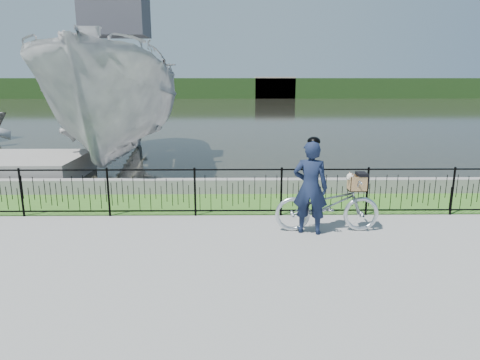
{
  "coord_description": "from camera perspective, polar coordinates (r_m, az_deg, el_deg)",
  "views": [
    {
      "loc": [
        -0.07,
        -7.95,
        3.16
      ],
      "look_at": [
        0.03,
        1.0,
        1.0
      ],
      "focal_mm": 32.0,
      "sensor_mm": 36.0,
      "label": 1
    }
  ],
  "objects": [
    {
      "name": "bicycle_rig",
      "position": [
        9.12,
        11.6,
        -3.18
      ],
      "size": [
        2.17,
        0.76,
        1.27
      ],
      "color": "silver",
      "rests_on": "ground"
    },
    {
      "name": "quay_wall",
      "position": [
        11.93,
        -0.32,
        -0.81
      ],
      "size": [
        60.0,
        0.3,
        0.4
      ],
      "primitive_type": "cube",
      "color": "gray",
      "rests_on": "ground"
    },
    {
      "name": "ground",
      "position": [
        8.56,
        -0.15,
        -8.11
      ],
      "size": [
        120.0,
        120.0,
        0.0
      ],
      "primitive_type": "plane",
      "color": "gray",
      "rests_on": "ground"
    },
    {
      "name": "boat_near",
      "position": [
        16.54,
        -15.63,
        9.96
      ],
      "size": [
        5.04,
        11.55,
        6.16
      ],
      "color": "#B0B0B0",
      "rests_on": "water"
    },
    {
      "name": "cyclist",
      "position": [
        8.81,
        9.36,
        -0.89
      ],
      "size": [
        0.8,
        0.62,
        2.01
      ],
      "color": "#141D37",
      "rests_on": "ground"
    },
    {
      "name": "far_building_left",
      "position": [
        68.36,
        -16.27,
        12.07
      ],
      "size": [
        8.0,
        4.0,
        4.0
      ],
      "primitive_type": "cube",
      "color": "#A59784",
      "rests_on": "ground"
    },
    {
      "name": "grass_strip",
      "position": [
        11.02,
        -0.28,
        -3.09
      ],
      "size": [
        60.0,
        2.0,
        0.01
      ],
      "primitive_type": "cube",
      "color": "#3A6C22",
      "rests_on": "ground"
    },
    {
      "name": "far_building_right",
      "position": [
        66.75,
        4.63,
        12.19
      ],
      "size": [
        6.0,
        3.0,
        3.2
      ],
      "primitive_type": "cube",
      "color": "#A59784",
      "rests_on": "ground"
    },
    {
      "name": "fence",
      "position": [
        9.9,
        -0.24,
        -1.58
      ],
      "size": [
        14.0,
        0.06,
        1.15
      ],
      "primitive_type": null,
      "color": "black",
      "rests_on": "ground"
    },
    {
      "name": "water",
      "position": [
        41.08,
        -0.6,
        9.16
      ],
      "size": [
        120.0,
        120.0,
        0.0
      ],
      "primitive_type": "plane",
      "color": "black",
      "rests_on": "ground"
    },
    {
      "name": "far_treeline",
      "position": [
        67.97,
        -0.65,
        12.17
      ],
      "size": [
        120.0,
        6.0,
        3.0
      ],
      "primitive_type": "cube",
      "color": "#224119",
      "rests_on": "ground"
    }
  ]
}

